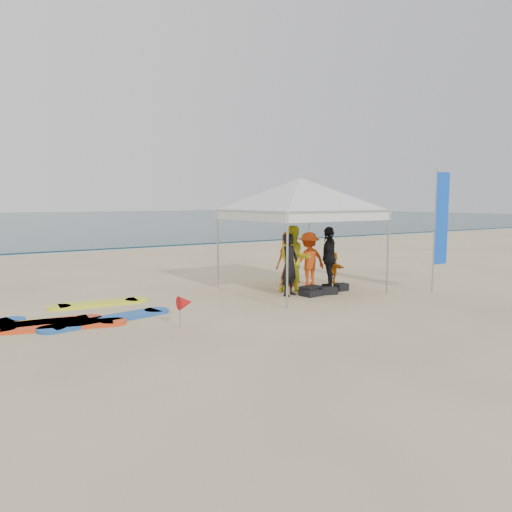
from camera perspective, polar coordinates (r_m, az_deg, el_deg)
The scene contains 13 objects.
ground at distance 9.23m, azimuth 4.80°, elevation -9.24°, with size 120.00×120.00×0.00m, color beige.
shoreline_foam at distance 25.92m, azimuth -20.66°, elevation 0.49°, with size 160.00×1.20×0.01m, color silver.
person_black_a at distance 13.00m, azimuth 3.88°, elevation -1.00°, with size 0.59×0.39×1.63m, color black.
person_yellow at distance 13.42m, azimuth 4.41°, elevation -0.38°, with size 0.88×0.69×1.81m, color gold.
person_orange_a at distance 14.23m, azimuth 6.07°, elevation -0.47°, with size 1.03×0.59×1.59m, color #E94C14.
person_black_b at distance 14.15m, azimuth 8.32°, elevation -0.20°, with size 1.03×0.43×1.75m, color black.
person_orange_b at distance 14.42m, azimuth 3.83°, elevation -0.30°, with size 0.79×0.51×1.61m, color #C75411.
person_seated at distance 15.22m, azimuth 8.86°, elevation -1.30°, with size 0.87×0.28×0.94m, color #C67211.
canopy_tent at distance 13.67m, azimuth 5.11°, elevation 8.87°, with size 4.69×4.69×3.53m.
feather_flag at distance 14.34m, azimuth 20.36°, elevation 3.87°, with size 0.56×0.04×3.32m.
marker_pennant at distance 9.86m, azimuth -8.08°, elevation -5.31°, with size 0.28×0.28×0.64m.
gear_pile at distance 13.38m, azimuth 7.24°, elevation -3.94°, with size 1.62×0.69×0.22m.
surfboard_spread at distance 11.05m, azimuth -23.27°, elevation -6.95°, with size 5.34×2.57×0.07m.
Camera 1 is at (-5.47, -7.02, 2.48)m, focal length 35.00 mm.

